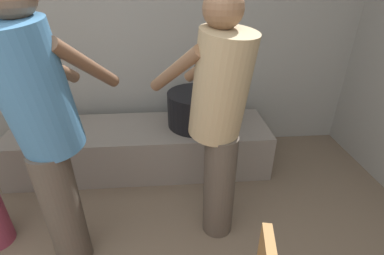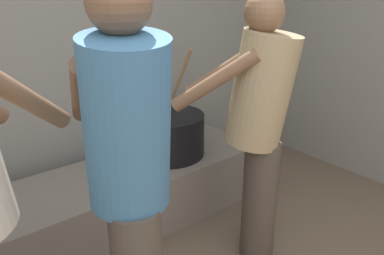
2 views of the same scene
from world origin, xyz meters
The scene contains 5 objects.
block_enclosure_rear centered at (0.00, 2.68, 1.20)m, with size 5.32×0.20×2.39m, color gray.
hearth_ledge centered at (0.44, 2.16, 0.20)m, with size 2.22×0.60×0.40m, color slate.
cooking_pot_main centered at (0.94, 2.19, 0.55)m, with size 0.51×0.51×0.75m.
cook_in_blue_shirt centered at (0.11, 1.26, 0.91)m, with size 0.53×0.73×1.60m.
cook_in_tan_shirt centered at (0.99, 1.42, 0.86)m, with size 0.63×0.70×1.51m.
Camera 1 is at (0.72, 0.02, 1.53)m, focal length 26.03 mm.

